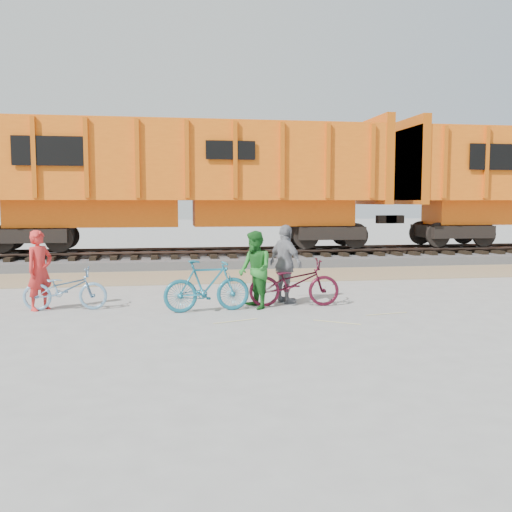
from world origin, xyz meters
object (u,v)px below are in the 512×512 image
object	(u,v)px
person_solo	(40,270)
person_man	(255,270)
bicycle_blue	(65,289)
bicycle_teal	(207,286)
bicycle_maroon	(294,283)
hopper_car_center	(185,178)
person_woman	(286,264)

from	to	relation	value
person_solo	person_man	xyz separation A→B (m)	(4.32, -0.53, -0.01)
bicycle_blue	person_man	size ratio (longest dim) A/B	1.03
bicycle_teal	bicycle_maroon	distance (m)	1.87
bicycle_maroon	person_man	distance (m)	0.91
hopper_car_center	person_solo	size ratio (longest dim) A/B	8.66
person_man	person_woman	distance (m)	0.91
bicycle_maroon	person_solo	xyz separation A→B (m)	(-5.16, 0.42, 0.31)
bicycle_maroon	bicycle_teal	bearing A→B (deg)	104.58
bicycle_teal	person_woman	distance (m)	1.91
bicycle_blue	bicycle_maroon	world-z (taller)	bicycle_maroon
hopper_car_center	person_man	size ratio (longest dim) A/B	8.76
bicycle_blue	person_solo	distance (m)	0.63
bicycle_blue	person_man	xyz separation A→B (m)	(3.82, -0.43, 0.36)
bicycle_blue	person_man	world-z (taller)	person_man
person_solo	person_man	size ratio (longest dim) A/B	1.01
bicycle_teal	person_woman	size ratio (longest dim) A/B	1.02
bicycle_maroon	hopper_car_center	bearing A→B (deg)	17.84
hopper_car_center	person_solo	bearing A→B (deg)	-111.90
hopper_car_center	person_solo	world-z (taller)	hopper_car_center
bicycle_teal	person_man	distance (m)	1.06
bicycle_maroon	person_woman	bearing A→B (deg)	19.10
bicycle_teal	hopper_car_center	bearing A→B (deg)	-6.09
bicycle_blue	person_woman	distance (m)	4.58
person_woman	person_solo	bearing A→B (deg)	62.03
bicycle_blue	person_woman	xyz separation A→B (m)	(4.56, 0.08, 0.41)
person_man	bicycle_maroon	bearing A→B (deg)	81.41
hopper_car_center	bicycle_blue	world-z (taller)	hopper_car_center
hopper_car_center	bicycle_teal	bearing A→B (deg)	-89.51
bicycle_blue	bicycle_maroon	distance (m)	4.67
hopper_car_center	bicycle_teal	world-z (taller)	hopper_car_center
person_solo	person_woman	size ratio (longest dim) A/B	0.95
bicycle_teal	person_woman	xyz separation A→B (m)	(1.75, 0.71, 0.33)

